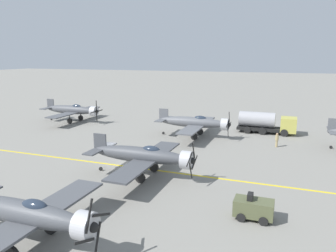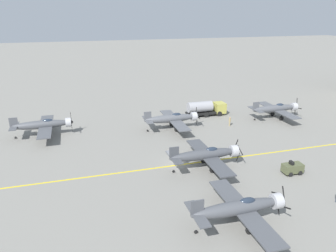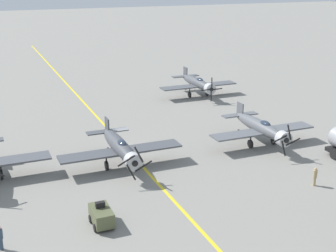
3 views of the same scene
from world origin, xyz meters
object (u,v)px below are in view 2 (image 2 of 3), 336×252
object	(u,v)px
airplane_mid_right	(240,208)
fuel_tanker	(206,108)
airplane_mid_left	(172,118)
airplane_near_left	(43,125)
ground_crew_inspecting	(230,121)
airplane_mid_center	(206,155)
tow_tractor	(292,168)
airplane_far_left	(276,109)

from	to	relation	value
airplane_mid_right	fuel_tanker	distance (m)	35.90
airplane_mid_left	airplane_mid_right	bearing A→B (deg)	-20.91
airplane_near_left	ground_crew_inspecting	distance (m)	32.69
airplane_mid_center	tow_tractor	xyz separation A→B (m)	(4.60, 10.20, -1.22)
airplane_mid_left	tow_tractor	distance (m)	22.88
airplane_mid_left	airplane_mid_center	bearing A→B (deg)	-17.90
airplane_mid_center	tow_tractor	world-z (taller)	airplane_mid_center
tow_tractor	airplane_mid_left	bearing A→B (deg)	-154.09
airplane_near_left	tow_tractor	distance (m)	39.53
ground_crew_inspecting	airplane_near_left	bearing A→B (deg)	-97.45
airplane_far_left	airplane_mid_right	world-z (taller)	airplane_far_left
airplane_mid_center	airplane_mid_right	bearing A→B (deg)	9.17
airplane_mid_right	fuel_tanker	xyz separation A→B (m)	(-34.24, 10.78, -0.50)
fuel_tanker	airplane_far_left	bearing A→B (deg)	65.63
airplane_near_left	airplane_mid_center	bearing A→B (deg)	46.58
tow_tractor	airplane_far_left	bearing A→B (deg)	151.45
fuel_tanker	tow_tractor	size ratio (longest dim) A/B	3.08
fuel_tanker	ground_crew_inspecting	size ratio (longest dim) A/B	4.62
airplane_mid_center	ground_crew_inspecting	distance (m)	18.26
airplane_far_left	airplane_near_left	world-z (taller)	airplane_near_left
airplane_near_left	fuel_tanker	bearing A→B (deg)	93.16
airplane_mid_left	fuel_tanker	xyz separation A→B (m)	(-5.83, 8.90, -0.50)
airplane_far_left	airplane_mid_left	size ratio (longest dim) A/B	1.00
fuel_tanker	ground_crew_inspecting	distance (m)	7.34
airplane_mid_center	airplane_mid_right	size ratio (longest dim) A/B	1.00
airplane_near_left	airplane_mid_right	distance (m)	37.14
fuel_tanker	airplane_near_left	bearing A→B (deg)	-84.64
airplane_mid_center	ground_crew_inspecting	xyz separation A→B (m)	(-14.66, 10.83, -1.07)
airplane_near_left	airplane_mid_right	world-z (taller)	airplane_near_left
airplane_mid_center	fuel_tanker	bearing A→B (deg)	174.07
airplane_mid_left	tow_tractor	xyz separation A→B (m)	(20.55, 9.98, -1.22)
airplane_near_left	ground_crew_inspecting	xyz separation A→B (m)	(4.24, 32.40, -1.07)
airplane_mid_right	fuel_tanker	world-z (taller)	airplane_mid_right
airplane_mid_center	ground_crew_inspecting	world-z (taller)	airplane_mid_center
fuel_tanker	ground_crew_inspecting	world-z (taller)	fuel_tanker
tow_tractor	ground_crew_inspecting	xyz separation A→B (m)	(-19.26, 0.63, 0.15)
airplane_far_left	airplane_mid_center	xyz separation A→B (m)	(16.16, -21.49, 0.00)
airplane_far_left	airplane_mid_right	bearing A→B (deg)	-35.12
ground_crew_inspecting	airplane_far_left	bearing A→B (deg)	98.05
airplane_far_left	airplane_mid_center	bearing A→B (deg)	-49.20
airplane_mid_left	tow_tractor	size ratio (longest dim) A/B	4.62
airplane_far_left	fuel_tanker	size ratio (longest dim) A/B	1.50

